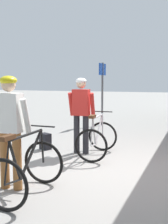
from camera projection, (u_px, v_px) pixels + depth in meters
ground_plane at (110, 169)px, 5.06m from camera, size 80.00×80.00×0.00m
cyclist_near_in_red at (81, 109)px, 6.08m from camera, size 0.64×0.36×1.76m
cyclist_far_in_white at (10, 122)px, 4.02m from camera, size 0.64×0.36×1.76m
bicycle_near_silver at (97, 139)px, 5.90m from camera, size 0.81×1.13×0.99m
bicycle_far_black at (26, 169)px, 3.82m from camera, size 0.77×1.11×0.99m
backpack_on_platform at (45, 141)px, 6.53m from camera, size 0.33×0.27×0.40m
platform_sign_post at (102, 83)px, 10.06m from camera, size 0.08×0.70×2.40m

